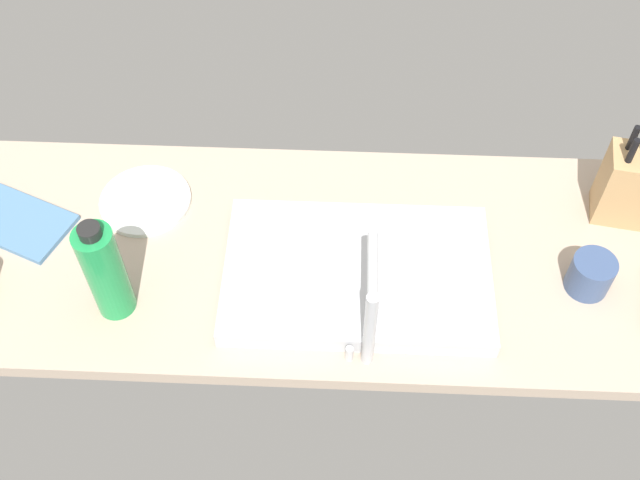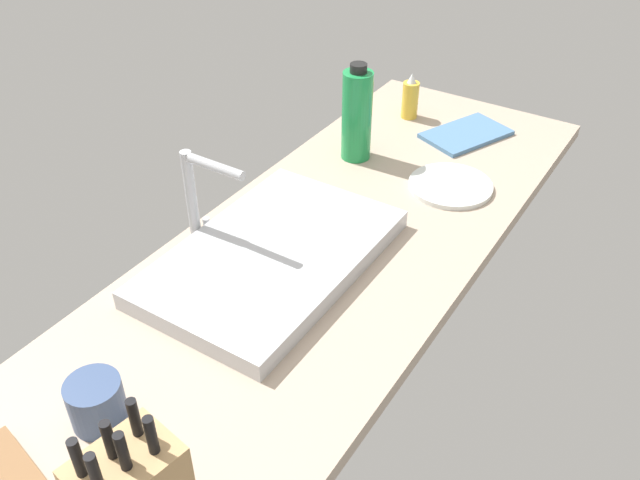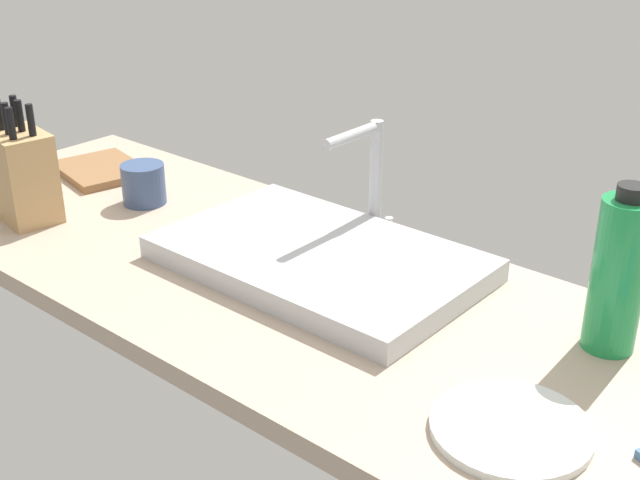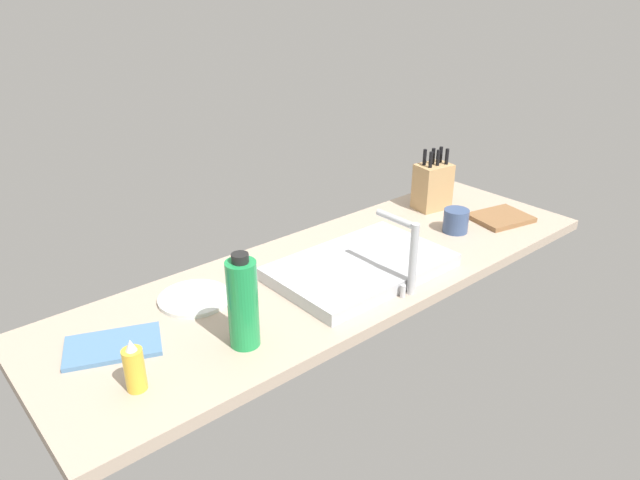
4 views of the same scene
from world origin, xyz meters
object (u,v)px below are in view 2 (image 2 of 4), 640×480
soap_bottle (410,98)px  water_bottle (357,115)px  faucet (199,191)px  coffee_mug (96,402)px  sink_basin (272,257)px  dinner_plate (450,186)px  dish_towel (466,134)px

soap_bottle → water_bottle: size_ratio=0.52×
faucet → soap_bottle: 80.74cm
soap_bottle → water_bottle: water_bottle is taller
water_bottle → coffee_mug: (-96.88, -8.77, -7.85)cm
sink_basin → soap_bottle: (77.74, 7.07, 3.76)cm
dinner_plate → soap_bottle: bearing=41.6°
dish_towel → coffee_mug: 123.97cm
sink_basin → water_bottle: bearing=9.7°
coffee_mug → water_bottle: bearing=5.2°
sink_basin → soap_bottle: soap_bottle is taller
coffee_mug → faucet: bearing=20.5°
dish_towel → soap_bottle: bearing=83.5°
water_bottle → soap_bottle: bearing=-2.7°
dinner_plate → coffee_mug: (-96.05, 18.77, 3.62)cm
soap_bottle → coffee_mug: (-125.52, -7.41, -1.58)cm
faucet → soap_bottle: bearing=-6.9°
faucet → sink_basin: bearing=-83.1°
faucet → dish_towel: (77.63, -28.48, -13.08)cm
dinner_plate → dish_towel: bearing=15.1°
faucet → soap_bottle: (79.77, -9.67, -7.88)cm
sink_basin → water_bottle: size_ratio=2.16×
dish_towel → coffee_mug: coffee_mug is taller
faucet → dinner_plate: size_ratio=1.08×
water_bottle → faucet: bearing=170.8°
faucet → dinner_plate: (50.30, -35.84, -13.08)cm
soap_bottle → dinner_plate: soap_bottle is taller
soap_bottle → dinner_plate: size_ratio=0.65×
soap_bottle → dish_towel: size_ratio=0.57×
sink_basin → faucet: 20.49cm
dinner_plate → dish_towel: size_ratio=0.88×
sink_basin → coffee_mug: 47.84cm
water_bottle → dish_towel: size_ratio=1.09×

